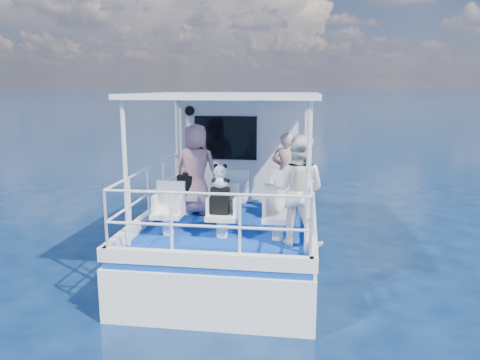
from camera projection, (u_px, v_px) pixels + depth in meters
The scene contains 20 objects.
ground at pixel (233, 264), 8.81m from camera, with size 2000.00×2000.00×0.00m, color #08193C.
hull at pixel (240, 247), 9.79m from camera, with size 3.00×7.00×1.60m, color white.
deck at pixel (240, 207), 9.62m from camera, with size 2.90×6.90×0.10m, color #0A3194.
cabin at pixel (248, 144), 10.66m from camera, with size 2.85×2.00×2.20m, color white.
canopy at pixel (231, 95), 8.01m from camera, with size 3.00×3.20×0.08m, color white.
canopy_posts at pixel (230, 162), 8.18m from camera, with size 2.77×2.97×2.20m.
railings at pixel (227, 199), 7.98m from camera, with size 2.84×3.59×1.00m, color white, non-canonical shape.
seat_port_fwd at pixel (188, 204), 8.92m from camera, with size 0.48×0.46×0.38m, color white.
seat_center_fwd at pixel (234, 206), 8.80m from camera, with size 0.48×0.46×0.38m, color white.
seat_stbd_fwd at pixel (282, 207), 8.67m from camera, with size 0.48×0.46×0.38m, color white.
seat_port_aft at pixel (168, 223), 7.66m from camera, with size 0.48×0.46×0.38m, color white.
seat_center_aft at pixel (222, 225), 7.53m from camera, with size 0.48×0.46×0.38m, color white.
seat_stbd_aft at pixel (278, 228), 7.41m from camera, with size 0.48×0.46×0.38m, color white.
passenger_port_fwd at pixel (196, 169), 8.82m from camera, with size 0.64×0.46×1.71m, color #D4898D.
passenger_stbd_fwd at pixel (286, 172), 9.05m from camera, with size 0.56×0.37×1.54m, color #D39788.
passenger_stbd_aft at pixel (298, 191), 7.06m from camera, with size 0.82×0.64×1.69m, color white.
backpack_port at pixel (185, 185), 8.81m from camera, with size 0.29×0.16×0.38m, color black.
backpack_center at pixel (220, 201), 7.46m from camera, with size 0.29×0.16×0.43m, color black.
compact_camera at pixel (185, 174), 8.76m from camera, with size 0.09×0.06×0.06m, color black.
panda at pixel (220, 176), 7.37m from camera, with size 0.25×0.21×0.38m, color silver, non-canonical shape.
Camera 1 is at (1.31, -8.24, 3.27)m, focal length 35.00 mm.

